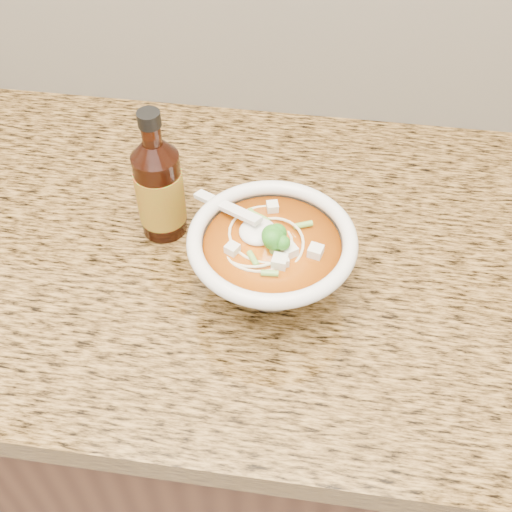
# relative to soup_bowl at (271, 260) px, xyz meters

# --- Properties ---
(cabinet) EXTENTS (4.00, 0.65, 0.86)m
(cabinet) POSITION_rel_soup_bowl_xyz_m (-0.11, 0.08, -0.52)
(cabinet) COLOR black
(cabinet) RESTS_ON ground
(counter_slab) EXTENTS (4.00, 0.68, 0.04)m
(counter_slab) POSITION_rel_soup_bowl_xyz_m (-0.11, 0.08, -0.07)
(counter_slab) COLOR olive
(counter_slab) RESTS_ON cabinet
(soup_bowl) EXTENTS (0.22, 0.21, 0.12)m
(soup_bowl) POSITION_rel_soup_bowl_xyz_m (0.00, 0.00, 0.00)
(soup_bowl) COLOR white
(soup_bowl) RESTS_ON counter_slab
(hot_sauce_bottle) EXTENTS (0.07, 0.07, 0.20)m
(hot_sauce_bottle) POSITION_rel_soup_bowl_xyz_m (-0.16, 0.08, 0.03)
(hot_sauce_bottle) COLOR black
(hot_sauce_bottle) RESTS_ON counter_slab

